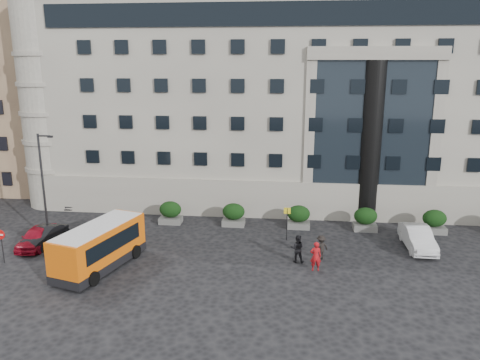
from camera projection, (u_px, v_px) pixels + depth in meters
The scene contains 23 objects.
ground at pixel (201, 265), 30.48m from camera, with size 120.00×120.00×0.00m, color black.
civic_building at pixel (295, 99), 48.82m from camera, with size 44.00×24.00×18.00m, color gray.
entrance_column at pixel (370, 143), 37.55m from camera, with size 1.80×1.80×13.00m, color black.
apartment_near at pixel (12, 89), 49.74m from camera, with size 14.00×14.00×20.00m, color #83654C.
apartment_far at pixel (64, 74), 67.13m from camera, with size 13.00×13.00×22.00m, color #7D6049.
hedge_a at pixel (170, 212), 38.17m from camera, with size 1.80×1.26×1.84m.
hedge_b at pixel (234, 214), 37.64m from camera, with size 1.80×1.26×1.84m.
hedge_c at pixel (299, 217), 37.10m from camera, with size 1.80×1.26×1.84m.
hedge_d at pixel (365, 219), 36.56m from camera, with size 1.80×1.26×1.84m.
hedge_e at pixel (434, 221), 36.03m from camera, with size 1.80×1.26×1.84m.
street_lamp at pixel (44, 184), 33.51m from camera, with size 1.16×0.18×8.00m.
bus_stop_sign at pixel (287, 218), 34.30m from camera, with size 0.50×0.08×2.52m.
no_entry_sign at pixel (1, 239), 30.41m from camera, with size 0.64×0.16×2.32m.
minibus at pixel (99, 245), 29.69m from camera, with size 4.14×7.22×2.86m.
red_truck at pixel (113, 180), 47.01m from camera, with size 2.71×5.04×2.60m.
parked_car_a at pixel (37, 237), 33.39m from camera, with size 1.71×4.24×1.44m, color maroon.
parked_car_b at pixel (44, 236), 33.61m from camera, with size 1.42×4.08×1.35m, color black.
parked_car_c at pixel (77, 198), 43.22m from camera, with size 1.81×4.46×1.29m, color black.
parked_car_d at pixel (79, 184), 47.30m from camera, with size 2.60×5.63×1.56m, color black.
white_taxi at pixel (418, 238), 33.02m from camera, with size 1.67×4.78×1.57m, color silver.
pedestrian_a at pixel (316, 256), 29.49m from camera, with size 0.71×0.46×1.93m, color #AB1116.
pedestrian_b at pixel (297, 248), 30.77m from camera, with size 0.91×0.71×1.88m, color black.
pedestrian_c at pixel (321, 247), 31.19m from camera, with size 1.10×0.63×1.70m, color black.
Camera 1 is at (5.52, -27.71, 12.95)m, focal length 35.00 mm.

